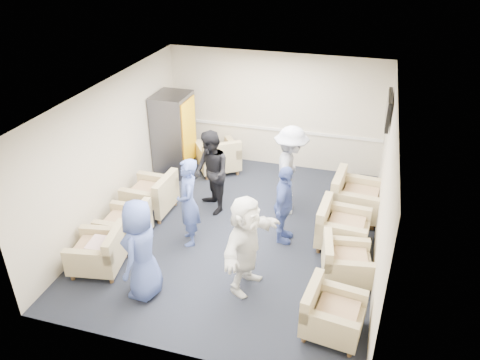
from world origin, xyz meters
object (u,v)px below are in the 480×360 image
(person_front_left, at_px, (141,250))
(armchair_left_far, at_px, (153,196))
(armchair_right_midnear, at_px, (343,263))
(armchair_left_mid, at_px, (127,226))
(armchair_left_near, at_px, (101,253))
(armchair_right_midfar, at_px, (340,228))
(vending_machine, at_px, (174,134))
(person_back_left, at_px, (211,173))
(person_front_right, at_px, (246,244))
(person_mid_left, at_px, (188,202))
(armchair_right_far, at_px, (354,199))
(person_back_right, at_px, (290,171))
(person_mid_right, at_px, (284,205))
(armchair_corner, at_px, (219,158))
(armchair_right_near, at_px, (330,314))

(person_front_left, bearing_deg, armchair_left_far, -157.81)
(armchair_right_midnear, relative_size, person_front_left, 0.53)
(armchair_left_mid, bearing_deg, armchair_left_near, -4.52)
(armchair_left_mid, distance_m, armchair_left_far, 1.05)
(armchair_right_midfar, relative_size, person_front_left, 0.55)
(armchair_right_midnear, relative_size, vending_machine, 0.47)
(vending_machine, relative_size, person_back_left, 1.10)
(armchair_left_near, relative_size, armchair_left_mid, 1.14)
(person_front_right, bearing_deg, person_mid_left, 69.69)
(armchair_left_far, relative_size, person_back_left, 0.53)
(armchair_right_far, distance_m, person_front_left, 4.38)
(armchair_right_midnear, distance_m, person_back_left, 3.11)
(person_back_left, bearing_deg, armchair_left_near, -66.54)
(vending_machine, distance_m, person_back_right, 3.02)
(person_mid_left, height_order, person_back_left, person_back_left)
(vending_machine, distance_m, person_mid_right, 3.56)
(armchair_right_midnear, xyz_separation_m, armchair_corner, (-3.14, 3.03, 0.05))
(armchair_right_midnear, relative_size, armchair_corner, 0.71)
(armchair_right_far, xyz_separation_m, person_mid_left, (-2.78, -1.73, 0.46))
(armchair_right_near, height_order, person_back_left, person_back_left)
(person_back_left, xyz_separation_m, person_mid_right, (1.58, -0.61, -0.10))
(armchair_right_near, xyz_separation_m, armchair_right_midnear, (0.08, 1.22, -0.01))
(armchair_left_far, xyz_separation_m, person_back_right, (2.60, 0.80, 0.56))
(armchair_left_mid, height_order, armchair_right_far, armchair_right_far)
(armchair_right_midfar, bearing_deg, person_mid_right, 101.82)
(armchair_right_far, bearing_deg, person_front_right, 155.55)
(armchair_left_far, bearing_deg, person_front_right, 57.55)
(armchair_left_mid, bearing_deg, person_front_left, 37.05)
(armchair_left_far, distance_m, armchair_right_near, 4.37)
(vending_machine, xyz_separation_m, person_mid_left, (1.34, -2.51, -0.11))
(person_front_right, bearing_deg, armchair_right_far, -15.41)
(armchair_right_midfar, distance_m, vending_machine, 4.41)
(armchair_left_near, height_order, armchair_left_far, armchair_left_far)
(person_mid_left, bearing_deg, vending_machine, -176.87)
(armchair_right_midfar, distance_m, person_mid_right, 1.09)
(person_mid_left, distance_m, person_front_right, 1.57)
(person_mid_left, xyz_separation_m, person_back_left, (0.03, 1.12, 0.03))
(armchair_right_midnear, xyz_separation_m, person_front_left, (-2.94, -1.22, 0.53))
(armchair_left_near, distance_m, armchair_corner, 3.99)
(armchair_left_near, height_order, armchair_right_far, armchair_right_far)
(person_mid_left, bearing_deg, armchair_left_near, -70.05)
(armchair_left_far, height_order, person_front_left, person_front_left)
(person_mid_right, distance_m, person_front_right, 1.44)
(armchair_left_far, relative_size, person_mid_right, 0.60)
(armchair_right_far, bearing_deg, armchair_left_near, 131.26)
(vending_machine, xyz_separation_m, person_front_right, (2.63, -3.40, -0.11))
(person_back_left, height_order, person_front_right, person_back_left)
(armchair_left_mid, distance_m, person_back_right, 3.26)
(armchair_left_mid, relative_size, armchair_right_near, 0.92)
(armchair_corner, xyz_separation_m, person_front_right, (1.67, -3.66, 0.47))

